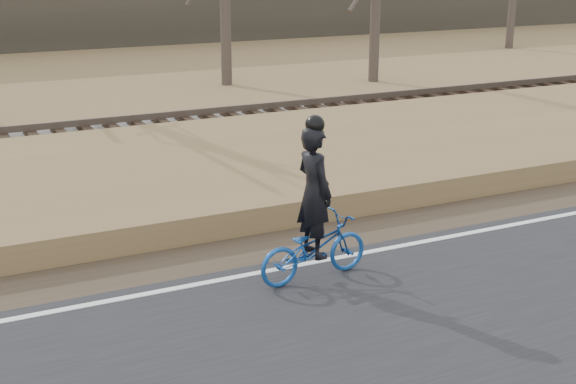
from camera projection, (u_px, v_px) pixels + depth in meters
name	position (u px, v px, depth m)	size (l,w,h in m)	color
ground	(189.00, 297.00, 10.75)	(120.00, 120.00, 0.00)	brown
road	(267.00, 381.00, 8.60)	(120.00, 6.00, 0.06)	black
edge_line	(184.00, 287.00, 10.91)	(120.00, 0.12, 0.01)	silver
shoulder	(162.00, 265.00, 11.78)	(120.00, 1.60, 0.04)	#473A2B
embankment	(110.00, 197.00, 14.29)	(120.00, 5.00, 0.44)	brown
ballast	(66.00, 151.00, 17.55)	(120.00, 3.00, 0.45)	slate
railroad	(65.00, 137.00, 17.46)	(120.00, 2.40, 0.29)	black
cyclist	(314.00, 227.00, 10.98)	(1.75, 0.77, 2.32)	#154692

